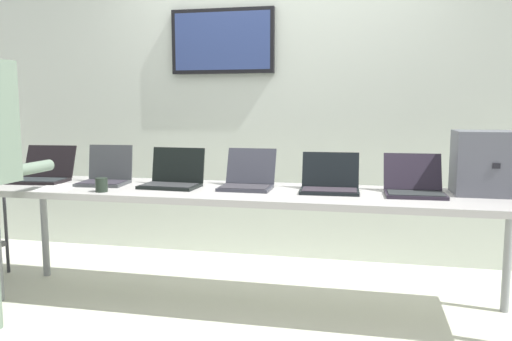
{
  "coord_description": "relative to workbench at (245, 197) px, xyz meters",
  "views": [
    {
      "loc": [
        0.73,
        -3.03,
        1.27
      ],
      "look_at": [
        0.07,
        0.0,
        0.87
      ],
      "focal_mm": 35.77,
      "sensor_mm": 36.0,
      "label": 1
    }
  ],
  "objects": [
    {
      "name": "laptop_station_3",
      "position": [
        0.0,
        0.08,
        0.1
      ],
      "size": [
        0.32,
        0.33,
        0.24
      ],
      "color": "#33343E",
      "rests_on": "workbench"
    },
    {
      "name": "coffee_mug",
      "position": [
        -0.83,
        -0.25,
        0.09
      ],
      "size": [
        0.07,
        0.07,
        0.09
      ],
      "color": "#1F2A21",
      "rests_on": "workbench"
    },
    {
      "name": "workbench",
      "position": [
        0.0,
        0.0,
        0.0
      ],
      "size": [
        3.38,
        0.7,
        0.75
      ],
      "color": "#ADAAA6",
      "rests_on": "ground"
    },
    {
      "name": "laptop_station_2",
      "position": [
        -0.48,
        0.03,
        0.1
      ],
      "size": [
        0.37,
        0.29,
        0.24
      ],
      "color": "black",
      "rests_on": "workbench"
    },
    {
      "name": "laptop_station_5",
      "position": [
        1.01,
        0.05,
        0.1
      ],
      "size": [
        0.35,
        0.34,
        0.23
      ],
      "color": "#251F2B",
      "rests_on": "workbench"
    },
    {
      "name": "laptop_station_1",
      "position": [
        -0.97,
        0.05,
        0.1
      ],
      "size": [
        0.33,
        0.3,
        0.25
      ],
      "color": "#393B3F",
      "rests_on": "workbench"
    },
    {
      "name": "back_wall",
      "position": [
        -0.01,
        1.13,
        0.58
      ],
      "size": [
        8.0,
        0.11,
        2.54
      ],
      "color": "silver",
      "rests_on": "ground"
    },
    {
      "name": "laptop_station_4",
      "position": [
        0.52,
        0.06,
        0.1
      ],
      "size": [
        0.36,
        0.3,
        0.23
      ],
      "color": "black",
      "rests_on": "workbench"
    },
    {
      "name": "laptop_station_0",
      "position": [
        -1.45,
        0.06,
        0.1
      ],
      "size": [
        0.39,
        0.36,
        0.24
      ],
      "color": "black",
      "rests_on": "workbench"
    },
    {
      "name": "paper_sheet",
      "position": [
        -1.19,
        -0.17,
        0.05
      ],
      "size": [
        0.27,
        0.34,
        0.0
      ],
      "color": "white",
      "rests_on": "workbench"
    },
    {
      "name": "ground",
      "position": [
        0.0,
        0.0,
        -0.72
      ],
      "size": [
        8.0,
        8.0,
        0.04
      ],
      "primitive_type": "cube",
      "color": "beige"
    },
    {
      "name": "equipment_box",
      "position": [
        1.44,
        0.15,
        0.23
      ],
      "size": [
        0.41,
        0.31,
        0.37
      ],
      "color": "#585B65",
      "rests_on": "workbench"
    }
  ]
}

